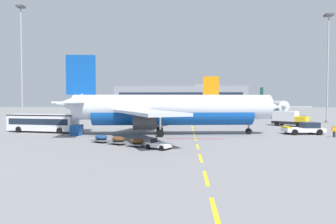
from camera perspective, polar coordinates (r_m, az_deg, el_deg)
The scene contains 14 objects.
ground at distance 63.58m, azimuth 24.98°, elevation -2.80°, with size 400.00×400.00×0.00m, color slate.
apron_paint_markings at distance 55.85m, azimuth 4.79°, elevation -3.26°, with size 8.00×92.50×0.01m.
airliner_foreground at distance 45.61m, azimuth 0.21°, elevation 0.52°, with size 34.82×34.45×12.20m.
pushback_tug at distance 51.48m, azimuth 24.80°, elevation -2.89°, with size 6.19×3.54×2.08m.
airliner_mid_left at distance 108.03m, azimuth 19.17°, elevation 1.02°, with size 29.77×29.83×10.49m.
airliner_far_center at distance 82.59m, azimuth -0.84°, elevation 1.16°, with size 33.91×33.40×11.89m.
apron_shuttle_bus at distance 53.77m, azimuth -23.00°, elevation -1.76°, with size 12.31×4.77×3.00m.
fuel_service_truck at distance 66.55m, azimuth 22.26°, elevation -1.13°, with size 6.81×6.46×3.14m.
baggage_train at distance 35.18m, azimuth -7.80°, elevation -5.56°, with size 10.61×7.39×1.14m.
ground_crew_worker at distance 48.99m, azimuth 29.39°, elevation -3.13°, with size 0.61×0.40×1.71m.
uld_cargo_container at distance 47.52m, azimuth -17.20°, elevation -3.32°, with size 1.62×1.58×1.60m.
apron_light_mast_near at distance 87.85m, azimuth -26.41°, elevation 10.45°, with size 1.80×1.80×30.10m.
apron_light_mast_far at distance 81.70m, azimuth 28.46°, elevation 9.50°, with size 1.80×1.80×26.02m.
terminal_satellite at distance 189.12m, azimuth 2.43°, elevation 2.70°, with size 80.74×23.55×15.98m.
Camera 1 is at (16.59, -18.88, 5.21)m, focal length 31.62 mm.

